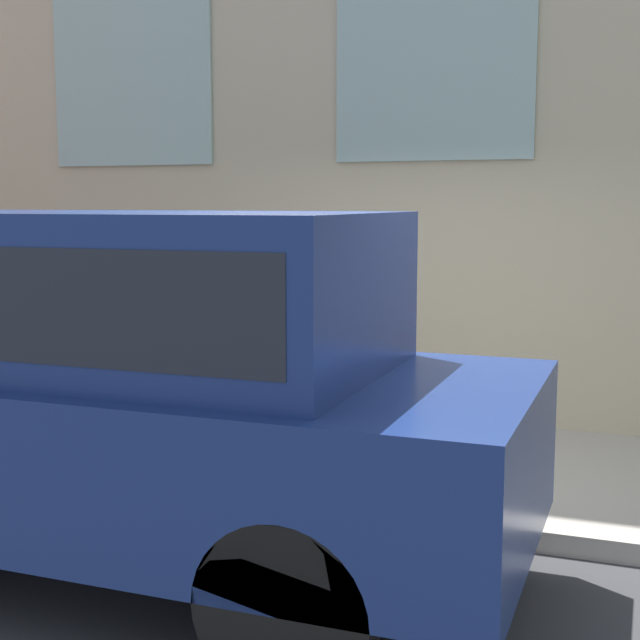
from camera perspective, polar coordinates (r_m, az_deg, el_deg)
ground_plane at (r=5.74m, az=0.98°, el=-13.07°), size 80.00×80.00×0.00m
sidewalk at (r=6.82m, az=4.46°, el=-9.12°), size 2.44×60.00×0.13m
fire_hydrant at (r=6.07m, az=2.64°, el=-6.29°), size 0.32×0.44×0.85m
person at (r=6.25m, az=-2.55°, el=-0.46°), size 0.41×0.27×1.69m
parked_truck_navy_near at (r=4.89m, az=-13.52°, el=-3.30°), size 1.82×4.61×1.97m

